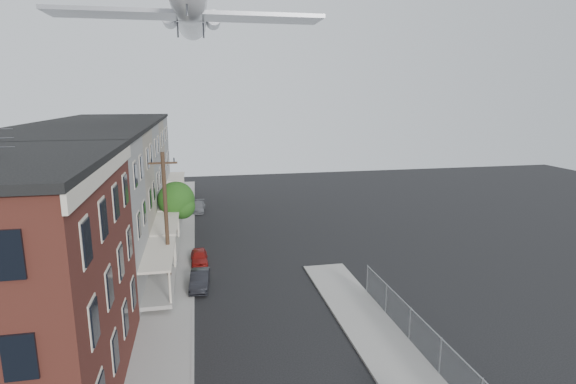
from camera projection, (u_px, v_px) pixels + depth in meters
name	position (u px, v px, depth m)	size (l,w,h in m)	color
sidewalk_left	(175.00, 253.00, 36.27)	(3.00, 62.00, 0.12)	gray
sidewalk_right	(399.00, 366.00, 21.17)	(3.00, 26.00, 0.12)	gray
curb_left	(194.00, 252.00, 36.55)	(0.15, 62.00, 0.14)	gray
curb_right	(370.00, 369.00, 20.89)	(0.15, 26.00, 0.14)	gray
row_house_a	(54.00, 222.00, 26.76)	(11.98, 7.00, 10.30)	slate
row_house_b	(82.00, 197.00, 33.47)	(11.98, 7.00, 10.30)	gray
row_house_c	(101.00, 180.00, 40.18)	(11.98, 7.00, 10.30)	slate
row_house_d	(115.00, 168.00, 46.88)	(11.98, 7.00, 10.30)	gray
row_house_e	(125.00, 159.00, 53.59)	(11.98, 7.00, 10.30)	slate
chainlink_fence	(440.00, 356.00, 20.31)	(0.06, 18.06, 1.90)	gray
utility_pole	(166.00, 218.00, 29.54)	(1.80, 0.26, 9.00)	black
street_tree	(178.00, 201.00, 39.36)	(3.22, 3.20, 5.20)	black
car_near	(199.00, 257.00, 34.09)	(1.25, 3.10, 1.06)	maroon
car_mid	(200.00, 280.00, 29.78)	(1.19, 3.41, 1.12)	black
car_far	(198.00, 207.00, 49.47)	(1.49, 3.67, 1.06)	slate
airplane	(190.00, 8.00, 37.77)	(21.65, 24.72, 7.20)	white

